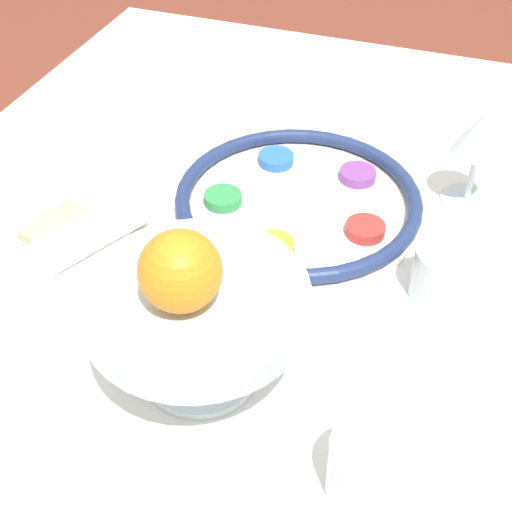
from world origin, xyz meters
TOP-DOWN VIEW (x-y plane):
  - dining_table at (0.00, 0.00)m, footprint 1.25×1.07m
  - seder_plate at (-0.08, 0.00)m, footprint 0.33×0.33m
  - wine_glass at (-0.18, 0.21)m, footprint 0.07×0.07m
  - fruit_stand at (0.22, -0.01)m, footprint 0.22×0.22m
  - orange_fruit at (0.24, -0.02)m, footprint 0.08×0.08m
  - bread_plate at (0.08, -0.26)m, footprint 0.15×0.15m
  - napkin_roll at (0.08, -0.22)m, footprint 0.15×0.11m
  - cup_near at (0.30, 0.18)m, footprint 0.08×0.08m
  - cup_mid at (0.02, 0.21)m, footprint 0.08×0.08m

SIDE VIEW (x-z plane):
  - dining_table at x=0.00m, z-range 0.00..0.72m
  - bread_plate at x=0.08m, z-range 0.72..0.74m
  - seder_plate at x=-0.08m, z-range 0.72..0.75m
  - napkin_roll at x=0.08m, z-range 0.72..0.77m
  - cup_near at x=0.30m, z-range 0.72..0.79m
  - cup_mid at x=0.02m, z-range 0.72..0.79m
  - fruit_stand at x=0.22m, z-range 0.76..0.87m
  - wine_glass at x=-0.18m, z-range 0.75..0.89m
  - orange_fruit at x=0.24m, z-range 0.84..0.92m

